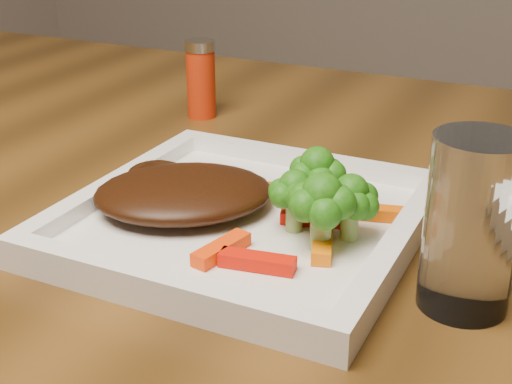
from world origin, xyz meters
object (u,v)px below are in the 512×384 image
at_px(plate, 245,225).
at_px(steak, 184,193).
at_px(spice_shaker, 201,79).
at_px(drinking_glass, 472,225).

bearing_deg(plate, steak, -172.23).
height_order(spice_shaker, drinking_glass, drinking_glass).
distance_m(spice_shaker, drinking_glass, 0.46).
bearing_deg(drinking_glass, plate, 169.66).
distance_m(steak, spice_shaker, 0.29).
bearing_deg(steak, drinking_glass, -6.29).
xyz_separation_m(steak, spice_shaker, (-0.13, 0.26, 0.02)).
xyz_separation_m(spice_shaker, drinking_glass, (0.36, -0.28, 0.01)).
bearing_deg(spice_shaker, steak, -63.00).
bearing_deg(spice_shaker, plate, -53.67).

